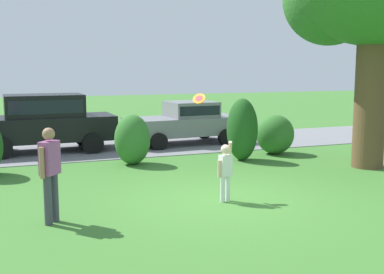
{
  "coord_description": "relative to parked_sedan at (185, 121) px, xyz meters",
  "views": [
    {
      "loc": [
        -4.25,
        -9.06,
        2.78
      ],
      "look_at": [
        -0.03,
        1.89,
        1.1
      ],
      "focal_mm": 45.21,
      "sensor_mm": 36.0,
      "label": 1
    }
  ],
  "objects": [
    {
      "name": "driveway_strip",
      "position": [
        -1.88,
        -0.02,
        -0.84
      ],
      "size": [
        28.0,
        4.4,
        0.02
      ],
      "primitive_type": "cube",
      "color": "slate",
      "rests_on": "ground"
    },
    {
      "name": "ground_plane",
      "position": [
        -1.88,
        -7.51,
        -0.85
      ],
      "size": [
        80.0,
        80.0,
        0.0
      ],
      "primitive_type": "plane",
      "color": "#3D752D"
    },
    {
      "name": "shrub_centre_left",
      "position": [
        -2.77,
        -3.06,
        -0.12
      ],
      "size": [
        1.04,
        1.05,
        1.46
      ],
      "color": "#33702B",
      "rests_on": "ground"
    },
    {
      "name": "shrub_centre_right",
      "position": [
        1.99,
        -3.03,
        -0.21
      ],
      "size": [
        1.25,
        1.15,
        1.28
      ],
      "color": "#33702B",
      "rests_on": "ground"
    },
    {
      "name": "parked_suv",
      "position": [
        -4.97,
        0.01,
        0.23
      ],
      "size": [
        4.74,
        2.17,
        1.92
      ],
      "color": "black",
      "rests_on": "ground"
    },
    {
      "name": "frisbee",
      "position": [
        -2.22,
        -6.85,
        1.27
      ],
      "size": [
        0.33,
        0.25,
        0.3
      ],
      "color": "orange"
    },
    {
      "name": "child_thrower",
      "position": [
        -1.93,
        -7.61,
        -0.13
      ],
      "size": [
        0.42,
        0.33,
        1.29
      ],
      "color": "white",
      "rests_on": "ground"
    },
    {
      "name": "shrub_centre",
      "position": [
        0.48,
        -3.63,
        0.09
      ],
      "size": [
        0.92,
        1.03,
        1.88
      ],
      "color": "#1E511C",
      "rests_on": "ground"
    },
    {
      "name": "parked_sedan",
      "position": [
        0.0,
        0.0,
        0.0
      ],
      "size": [
        4.48,
        2.26,
        1.56
      ],
      "color": "gray",
      "rests_on": "ground"
    },
    {
      "name": "adult_onlooker",
      "position": [
        -5.46,
        -7.79,
        0.13
      ],
      "size": [
        0.4,
        0.42,
        1.74
      ],
      "color": "#3F3F4C",
      "rests_on": "ground"
    }
  ]
}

